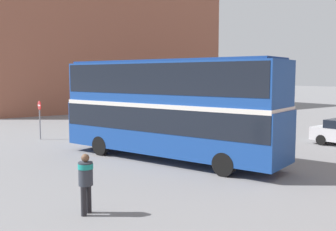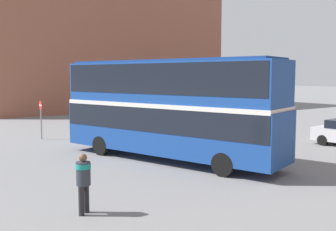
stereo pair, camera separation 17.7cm
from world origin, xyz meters
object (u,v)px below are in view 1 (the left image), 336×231
double_decker_bus (168,103)px  parked_car_kerb_far (199,115)px  pedestrian_foreground (86,177)px  no_entry_sign (40,114)px

double_decker_bus → parked_car_kerb_far: bearing=116.3°
double_decker_bus → parked_car_kerb_far: size_ratio=2.42×
double_decker_bus → pedestrian_foreground: bearing=-71.2°
double_decker_bus → pedestrian_foreground: size_ratio=6.49×
double_decker_bus → pedestrian_foreground: (4.48, -6.28, -1.60)m
no_entry_sign → double_decker_bus: bearing=16.5°
pedestrian_foreground → no_entry_sign: (-14.06, 3.44, 0.51)m
pedestrian_foreground → no_entry_sign: bearing=-46.9°
pedestrian_foreground → parked_car_kerb_far: pedestrian_foreground is taller
pedestrian_foreground → parked_car_kerb_far: 21.86m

